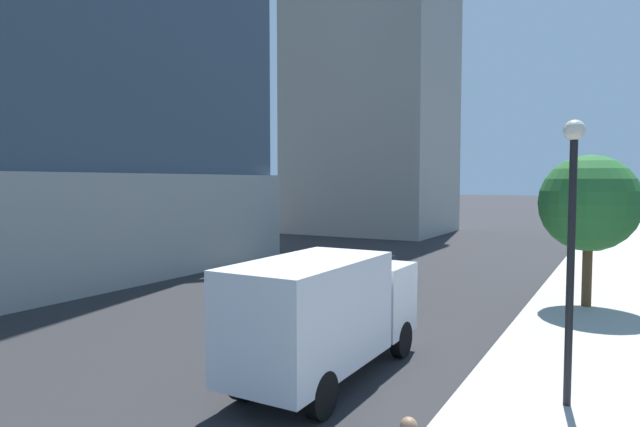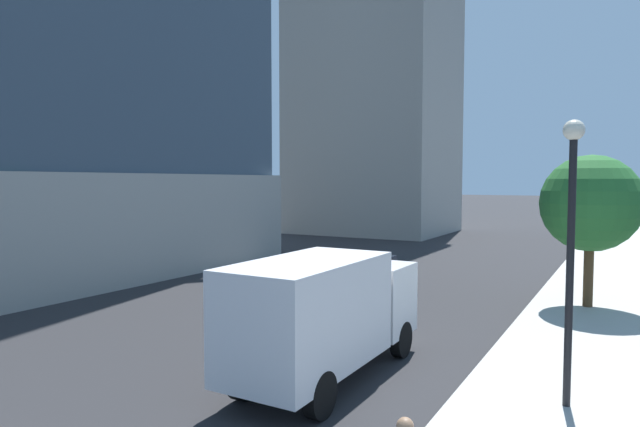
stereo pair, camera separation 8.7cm
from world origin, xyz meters
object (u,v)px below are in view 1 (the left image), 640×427
construction_building (373,67)px  car_blue (374,271)px  box_truck (326,310)px  street_lamp (572,222)px  street_tree (589,204)px

construction_building → car_blue: 31.69m
construction_building → box_truck: (15.41, -37.14, -14.31)m
car_blue → street_lamp: bearing=-49.3°
street_lamp → box_truck: street_lamp is taller
car_blue → box_truck: box_truck is taller
construction_building → car_blue: (11.43, -25.25, -15.37)m
street_lamp → street_tree: street_lamp is taller
car_blue → construction_building: bearing=114.4°
street_lamp → street_tree: bearing=91.4°
construction_building → street_tree: 35.01m
street_lamp → box_truck: 6.03m
construction_building → street_tree: bearing=-51.2°
construction_building → car_blue: construction_building is taller
construction_building → street_tree: construction_building is taller
construction_building → street_lamp: (20.87, -36.22, -11.94)m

